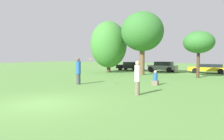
{
  "coord_description": "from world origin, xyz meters",
  "views": [
    {
      "loc": [
        7.37,
        -5.81,
        2.05
      ],
      "look_at": [
        -0.18,
        5.98,
        1.15
      ],
      "focal_mm": 33.29,
      "sensor_mm": 36.0,
      "label": 1
    }
  ],
  "objects": [
    {
      "name": "person_thrower",
      "position": [
        -2.94,
        5.7,
        0.99
      ],
      "size": [
        0.36,
        0.36,
        1.95
      ],
      "rotation": [
        0.0,
        0.0,
        -0.27
      ],
      "color": "#3F3F47",
      "rests_on": "ground"
    },
    {
      "name": "tree_2",
      "position": [
        3.59,
        15.54,
        3.4
      ],
      "size": [
        2.9,
        2.9,
        4.48
      ],
      "color": "#473323",
      "rests_on": "ground"
    },
    {
      "name": "parked_car_yellow",
      "position": [
        3.69,
        22.19,
        0.62
      ],
      "size": [
        4.6,
        2.11,
        1.14
      ],
      "rotation": [
        0.0,
        0.0,
        3.19
      ],
      "color": "gold",
      "rests_on": "ground"
    },
    {
      "name": "bystander_sitting",
      "position": [
        2.01,
        8.31,
        0.44
      ],
      "size": [
        0.43,
        0.35,
        1.07
      ],
      "color": "#726651",
      "rests_on": "ground"
    },
    {
      "name": "tree_0",
      "position": [
        -7.45,
        16.52,
        3.59
      ],
      "size": [
        4.68,
        4.68,
        6.56
      ],
      "color": "#473323",
      "rests_on": "ground"
    },
    {
      "name": "frisbee",
      "position": [
        -1.35,
        5.17,
        1.88
      ],
      "size": [
        0.25,
        0.24,
        0.08
      ],
      "color": "yellow"
    },
    {
      "name": "person_catcher",
      "position": [
        2.59,
        4.17,
        0.94
      ],
      "size": [
        0.31,
        0.31,
        1.82
      ],
      "rotation": [
        0.0,
        0.0,
        2.87
      ],
      "color": "#726651",
      "rests_on": "ground"
    },
    {
      "name": "ground_plane",
      "position": [
        0.0,
        0.0,
        0.0
      ],
      "size": [
        120.0,
        120.0,
        0.0
      ],
      "primitive_type": "plane",
      "color": "#5B8E42"
    },
    {
      "name": "parked_car_black",
      "position": [
        -7.05,
        21.86,
        0.67
      ],
      "size": [
        3.89,
        2.17,
        1.25
      ],
      "rotation": [
        0.0,
        0.0,
        3.19
      ],
      "color": "black",
      "rests_on": "ground"
    },
    {
      "name": "tree_1",
      "position": [
        -2.38,
        15.71,
        4.81
      ],
      "size": [
        4.72,
        4.72,
        7.04
      ],
      "color": "brown",
      "rests_on": "ground"
    },
    {
      "name": "parked_car_grey",
      "position": [
        -2.0,
        21.37,
        0.72
      ],
      "size": [
        4.13,
        2.04,
        1.38
      ],
      "rotation": [
        0.0,
        0.0,
        3.19
      ],
      "color": "slate",
      "rests_on": "ground"
    }
  ]
}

